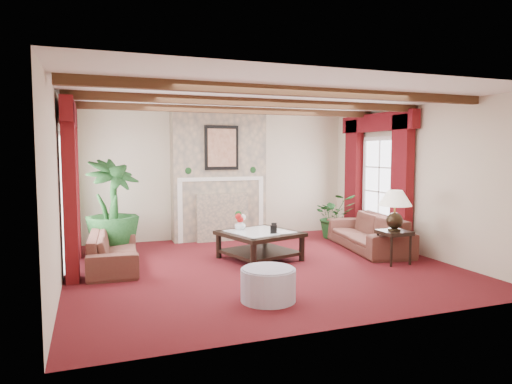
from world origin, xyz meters
name	(u,v)px	position (x,y,z in m)	size (l,w,h in m)	color
floor	(261,266)	(0.00, 0.00, 0.00)	(6.00, 6.00, 0.00)	#4B0D15
ceiling	(262,99)	(0.00, 0.00, 2.70)	(6.00, 6.00, 0.00)	white
back_wall	(217,176)	(0.00, 2.75, 1.35)	(6.00, 0.02, 2.70)	beige
left_wall	(59,189)	(-3.00, 0.00, 1.35)	(0.02, 5.50, 2.70)	beige
right_wall	(414,180)	(3.00, 0.00, 1.35)	(0.02, 5.50, 2.70)	beige
ceiling_beams	(262,103)	(0.00, 0.00, 2.64)	(6.00, 3.00, 0.12)	#3D2413
fireplace	(219,112)	(0.00, 2.55, 2.70)	(2.00, 0.52, 2.70)	tan
french_door_left	(63,135)	(-2.97, 1.00, 2.13)	(0.10, 1.10, 2.16)	white
french_door_right	(381,139)	(2.97, 1.00, 2.13)	(0.10, 1.10, 2.16)	white
curtains_left	(69,108)	(-2.86, 1.00, 2.55)	(0.20, 2.40, 2.55)	#4D0A12
curtains_right	(377,118)	(2.86, 1.00, 2.55)	(0.20, 2.40, 2.55)	#4D0A12
sofa_left	(113,244)	(-2.26, 0.79, 0.37)	(0.68, 1.93, 0.74)	#3B1018
sofa_right	(368,227)	(2.40, 0.57, 0.43)	(0.99, 2.29, 0.87)	#3B1018
potted_palm	(112,228)	(-2.23, 1.75, 0.49)	(1.77, 1.98, 0.97)	black
small_plant	(335,221)	(2.37, 1.77, 0.38)	(1.09, 1.16, 0.76)	black
coffee_table	(260,246)	(0.15, 0.47, 0.24)	(1.18, 1.18, 0.48)	black
side_table	(394,247)	(2.16, -0.56, 0.28)	(0.47, 0.47, 0.55)	black
ottoman	(268,285)	(-0.53, -1.64, 0.20)	(0.69, 0.69, 0.40)	#ACA6BC
table_lamp	(395,210)	(2.16, -0.56, 0.90)	(0.55, 0.55, 0.70)	black
flower_vase	(240,225)	(-0.12, 0.74, 0.58)	(0.23, 0.24, 0.19)	silver
book	(277,225)	(0.36, 0.19, 0.63)	(0.21, 0.03, 0.29)	black
photo_frame_a	(274,230)	(0.29, 0.19, 0.56)	(0.11, 0.02, 0.15)	black
photo_frame_b	(274,226)	(0.47, 0.61, 0.54)	(0.09, 0.02, 0.12)	black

